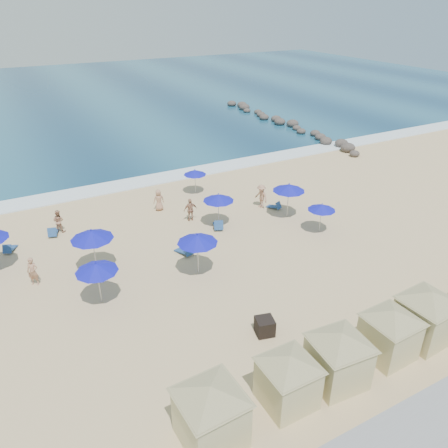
{
  "coord_description": "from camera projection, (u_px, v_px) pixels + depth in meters",
  "views": [
    {
      "loc": [
        -7.82,
        -18.56,
        14.09
      ],
      "look_at": [
        3.79,
        3.0,
        1.35
      ],
      "focal_mm": 35.0,
      "sensor_mm": 36.0,
      "label": 1
    }
  ],
  "objects": [
    {
      "name": "ocean",
      "position": [
        43.0,
        100.0,
        67.24
      ],
      "size": [
        160.0,
        80.0,
        0.06
      ],
      "primitive_type": "cube",
      "color": "navy",
      "rests_on": "ground"
    },
    {
      "name": "umbrella_4",
      "position": [
        92.0,
        235.0,
        24.23
      ],
      "size": [
        2.4,
        2.4,
        2.73
      ],
      "color": "#A5A8AD",
      "rests_on": "ground"
    },
    {
      "name": "beachgoer_0",
      "position": [
        33.0,
        271.0,
        23.74
      ],
      "size": [
        0.73,
        0.66,
        1.67
      ],
      "primitive_type": "imported",
      "rotation": [
        0.0,
        0.0,
        5.74
      ],
      "color": "#AC7A5F",
      "rests_on": "ground"
    },
    {
      "name": "beachgoer_4",
      "position": [
        159.0,
        200.0,
        32.17
      ],
      "size": [
        0.84,
        0.59,
        1.62
      ],
      "primitive_type": "imported",
      "rotation": [
        0.0,
        0.0,
        3.05
      ],
      "color": "#AC7A5F",
      "rests_on": "ground"
    },
    {
      "name": "cabana_3",
      "position": [
        391.0,
        327.0,
        18.68
      ],
      "size": [
        4.28,
        4.28,
        2.69
      ],
      "color": "beige",
      "rests_on": "ground"
    },
    {
      "name": "cabana_2",
      "position": [
        339.0,
        351.0,
        17.34
      ],
      "size": [
        4.43,
        4.43,
        2.78
      ],
      "color": "beige",
      "rests_on": "ground"
    },
    {
      "name": "cabana_0",
      "position": [
        211.0,
        406.0,
        14.95
      ],
      "size": [
        4.55,
        4.55,
        2.86
      ],
      "color": "beige",
      "rests_on": "ground"
    },
    {
      "name": "beach_chair_2",
      "position": [
        53.0,
        232.0,
        28.98
      ],
      "size": [
        0.88,
        1.37,
        0.69
      ],
      "color": "navy",
      "rests_on": "ground"
    },
    {
      "name": "umbrella_3",
      "position": [
        96.0,
        267.0,
        21.73
      ],
      "size": [
        2.17,
        2.17,
        2.47
      ],
      "color": "#A5A8AD",
      "rests_on": "ground"
    },
    {
      "name": "beachgoer_3",
      "position": [
        261.0,
        196.0,
        32.56
      ],
      "size": [
        0.88,
        1.28,
        1.81
      ],
      "primitive_type": "imported",
      "rotation": [
        0.0,
        0.0,
        4.9
      ],
      "color": "#AC7A5F",
      "rests_on": "ground"
    },
    {
      "name": "beach_chair_5",
      "position": [
        275.0,
        206.0,
        32.64
      ],
      "size": [
        0.9,
        1.23,
        0.62
      ],
      "color": "navy",
      "rests_on": "ground"
    },
    {
      "name": "trash_bin",
      "position": [
        265.0,
        326.0,
        20.42
      ],
      "size": [
        1.0,
        1.0,
        0.82
      ],
      "primitive_type": "cube",
      "rotation": [
        0.0,
        0.0,
        -0.25
      ],
      "color": "black",
      "rests_on": "ground"
    },
    {
      "name": "beachgoer_1",
      "position": [
        58.0,
        221.0,
        29.23
      ],
      "size": [
        0.96,
        0.94,
        1.56
      ],
      "primitive_type": "imported",
      "rotation": [
        0.0,
        0.0,
        2.46
      ],
      "color": "#AC7A5F",
      "rests_on": "ground"
    },
    {
      "name": "umbrella_9",
      "position": [
        322.0,
        207.0,
        28.69
      ],
      "size": [
        1.85,
        1.85,
        2.11
      ],
      "color": "#A5A8AD",
      "rests_on": "ground"
    },
    {
      "name": "cabana_1",
      "position": [
        288.0,
        373.0,
        16.44
      ],
      "size": [
        4.17,
        4.17,
        2.62
      ],
      "color": "beige",
      "rests_on": "ground"
    },
    {
      "name": "surf_line",
      "position": [
        113.0,
        187.0,
        36.38
      ],
      "size": [
        160.0,
        2.5,
        0.08
      ],
      "primitive_type": "cube",
      "color": "white",
      "rests_on": "ground"
    },
    {
      "name": "umbrella_7",
      "position": [
        195.0,
        172.0,
        34.55
      ],
      "size": [
        1.81,
        1.81,
        2.05
      ],
      "color": "#A5A8AD",
      "rests_on": "ground"
    },
    {
      "name": "beach_chair_3",
      "position": [
        185.0,
        251.0,
        26.83
      ],
      "size": [
        0.94,
        1.44,
        0.73
      ],
      "color": "navy",
      "rests_on": "ground"
    },
    {
      "name": "cabana_4",
      "position": [
        428.0,
        310.0,
        19.56
      ],
      "size": [
        4.6,
        4.6,
        2.89
      ],
      "color": "beige",
      "rests_on": "ground"
    },
    {
      "name": "umbrella_8",
      "position": [
        289.0,
        187.0,
        30.54
      ],
      "size": [
        2.29,
        2.29,
        2.61
      ],
      "color": "#A5A8AD",
      "rests_on": "ground"
    },
    {
      "name": "beach_chair_4",
      "position": [
        218.0,
        225.0,
        29.83
      ],
      "size": [
        1.09,
        1.5,
        0.75
      ],
      "color": "navy",
      "rests_on": "ground"
    },
    {
      "name": "rock_jetty",
      "position": [
        284.0,
        123.0,
        53.67
      ],
      "size": [
        2.56,
        26.66,
        0.96
      ],
      "color": "#332C2A",
      "rests_on": "ground"
    },
    {
      "name": "beach_chair_1",
      "position": [
        9.0,
        248.0,
        27.11
      ],
      "size": [
        0.96,
        1.29,
        0.65
      ],
      "color": "navy",
      "rests_on": "ground"
    },
    {
      "name": "ground",
      "position": [
        190.0,
        282.0,
        24.29
      ],
      "size": [
        160.0,
        160.0,
        0.0
      ],
      "primitive_type": "plane",
      "color": "tan",
      "rests_on": "ground"
    },
    {
      "name": "umbrella_6",
      "position": [
        218.0,
        198.0,
        29.43
      ],
      "size": [
        2.12,
        2.12,
        2.41
      ],
      "color": "#A5A8AD",
      "rests_on": "ground"
    },
    {
      "name": "umbrella_5",
      "position": [
        197.0,
        239.0,
        24.05
      ],
      "size": [
        2.29,
        2.29,
        2.61
      ],
      "color": "#A5A8AD",
      "rests_on": "ground"
    },
    {
      "name": "beachgoer_2",
      "position": [
        191.0,
        210.0,
        30.64
      ],
      "size": [
        1.01,
        0.49,
        1.67
      ],
      "primitive_type": "imported",
      "rotation": [
        0.0,
        0.0,
        3.05
      ],
      "color": "#AC7A5F",
      "rests_on": "ground"
    }
  ]
}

